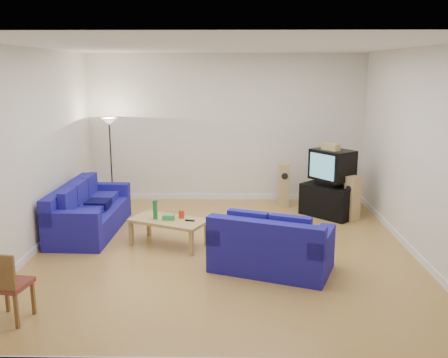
{
  "coord_description": "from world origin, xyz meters",
  "views": [
    {
      "loc": [
        0.13,
        -7.6,
        2.89
      ],
      "look_at": [
        0.0,
        0.4,
        1.1
      ],
      "focal_mm": 40.0,
      "sensor_mm": 36.0,
      "label": 1
    }
  ],
  "objects_px": {
    "television": "(332,165)",
    "tv_stand": "(328,201)",
    "sofa_loveseat": "(270,250)",
    "coffee_table": "(169,222)",
    "sofa_three_seat": "(87,215)"
  },
  "relations": [
    {
      "from": "television",
      "to": "tv_stand",
      "type": "bearing_deg",
      "value": -85.2
    },
    {
      "from": "sofa_loveseat",
      "to": "television",
      "type": "bearing_deg",
      "value": 84.17
    },
    {
      "from": "coffee_table",
      "to": "television",
      "type": "xyz_separation_m",
      "value": [
        3.01,
        1.78,
        0.63
      ]
    },
    {
      "from": "sofa_three_seat",
      "to": "television",
      "type": "xyz_separation_m",
      "value": [
        4.56,
        1.09,
        0.71
      ]
    },
    {
      "from": "coffee_table",
      "to": "television",
      "type": "bearing_deg",
      "value": 30.61
    },
    {
      "from": "sofa_three_seat",
      "to": "television",
      "type": "distance_m",
      "value": 4.75
    },
    {
      "from": "sofa_loveseat",
      "to": "tv_stand",
      "type": "relative_size",
      "value": 1.85
    },
    {
      "from": "television",
      "to": "sofa_loveseat",
      "type": "bearing_deg",
      "value": -63.02
    },
    {
      "from": "coffee_table",
      "to": "tv_stand",
      "type": "relative_size",
      "value": 1.35
    },
    {
      "from": "sofa_three_seat",
      "to": "tv_stand",
      "type": "bearing_deg",
      "value": 104.66
    },
    {
      "from": "coffee_table",
      "to": "sofa_three_seat",
      "type": "bearing_deg",
      "value": 155.98
    },
    {
      "from": "sofa_loveseat",
      "to": "television",
      "type": "relative_size",
      "value": 1.99
    },
    {
      "from": "sofa_three_seat",
      "to": "television",
      "type": "relative_size",
      "value": 2.34
    },
    {
      "from": "tv_stand",
      "to": "television",
      "type": "height_order",
      "value": "television"
    },
    {
      "from": "coffee_table",
      "to": "tv_stand",
      "type": "height_order",
      "value": "tv_stand"
    }
  ]
}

